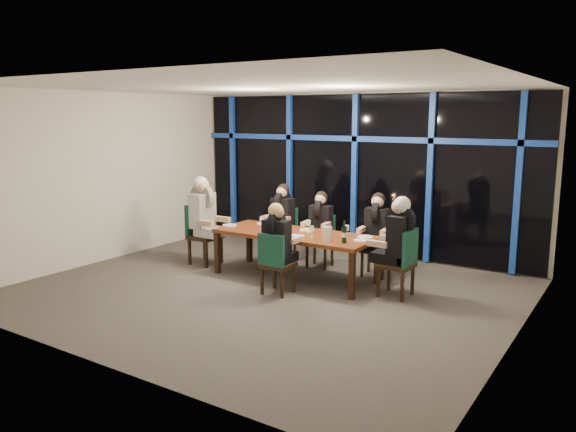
{
  "coord_description": "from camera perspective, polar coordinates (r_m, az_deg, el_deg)",
  "views": [
    {
      "loc": [
        4.67,
        -6.57,
        2.6
      ],
      "look_at": [
        0.0,
        0.6,
        1.05
      ],
      "focal_mm": 35.0,
      "sensor_mm": 36.0,
      "label": 1
    }
  ],
  "objects": [
    {
      "name": "diner_far_mid",
      "position": [
        9.58,
        3.28,
        -0.22
      ],
      "size": [
        0.48,
        0.59,
        0.87
      ],
      "rotation": [
        0.0,
        0.0,
        0.13
      ],
      "color": "black",
      "rests_on": "ground"
    },
    {
      "name": "dining_table",
      "position": [
        8.93,
        0.7,
        -2.13
      ],
      "size": [
        2.6,
        1.0,
        0.75
      ],
      "color": "brown",
      "rests_on": "ground"
    },
    {
      "name": "wine_bottle",
      "position": [
        8.23,
        5.73,
        -1.86
      ],
      "size": [
        0.08,
        0.08,
        0.33
      ],
      "rotation": [
        0.0,
        0.0,
        -0.18
      ],
      "color": "black",
      "rests_on": "dining_table"
    },
    {
      "name": "diner_end_left",
      "position": [
        9.85,
        -8.52,
        0.83
      ],
      "size": [
        0.66,
        0.53,
        1.03
      ],
      "rotation": [
        0.0,
        0.0,
        1.56
      ],
      "color": "black",
      "rests_on": "ground"
    },
    {
      "name": "wine_glass_e",
      "position": [
        8.56,
        5.98,
        -1.29
      ],
      "size": [
        0.08,
        0.08,
        0.2
      ],
      "color": "white",
      "rests_on": "dining_table"
    },
    {
      "name": "window_wall",
      "position": [
        10.63,
        6.95,
        4.53
      ],
      "size": [
        6.86,
        0.43,
        2.94
      ],
      "color": "black",
      "rests_on": "ground"
    },
    {
      "name": "chair_far_mid",
      "position": [
        9.72,
        3.43,
        -2.22
      ],
      "size": [
        0.47,
        0.47,
        0.9
      ],
      "rotation": [
        0.0,
        0.0,
        0.13
      ],
      "color": "black",
      "rests_on": "ground"
    },
    {
      "name": "diner_near_mid",
      "position": [
        8.14,
        -1.04,
        -1.91
      ],
      "size": [
        0.47,
        0.58,
        0.9
      ],
      "rotation": [
        0.0,
        0.0,
        3.18
      ],
      "color": "black",
      "rests_on": "ground"
    },
    {
      "name": "tea_light",
      "position": [
        8.82,
        -1.17,
        -1.75
      ],
      "size": [
        0.05,
        0.05,
        0.03
      ],
      "primitive_type": "cylinder",
      "color": "#F5A849",
      "rests_on": "dining_table"
    },
    {
      "name": "diner_far_left",
      "position": [
        10.05,
        -0.66,
        0.53
      ],
      "size": [
        0.47,
        0.58,
        0.92
      ],
      "rotation": [
        0.0,
        0.0,
        0.01
      ],
      "color": "black",
      "rests_on": "ground"
    },
    {
      "name": "plate_far_mid",
      "position": [
        9.09,
        1.94,
        -1.43
      ],
      "size": [
        0.24,
        0.24,
        0.01
      ],
      "primitive_type": "cylinder",
      "color": "white",
      "rests_on": "dining_table"
    },
    {
      "name": "plate_end_right",
      "position": [
        8.41,
        7.49,
        -2.47
      ],
      "size": [
        0.24,
        0.24,
        0.01
      ],
      "primitive_type": "cylinder",
      "color": "white",
      "rests_on": "dining_table"
    },
    {
      "name": "wine_glass_c",
      "position": [
        8.61,
        2.44,
        -1.33
      ],
      "size": [
        0.06,
        0.06,
        0.17
      ],
      "color": "silver",
      "rests_on": "dining_table"
    },
    {
      "name": "wine_glass_b",
      "position": [
        8.95,
        2.08,
        -0.78
      ],
      "size": [
        0.07,
        0.07,
        0.19
      ],
      "color": "white",
      "rests_on": "dining_table"
    },
    {
      "name": "chair_near_mid",
      "position": [
        8.16,
        -1.32,
        -4.53
      ],
      "size": [
        0.45,
        0.45,
        0.92
      ],
      "rotation": [
        0.0,
        0.0,
        3.18
      ],
      "color": "black",
      "rests_on": "ground"
    },
    {
      "name": "diner_end_right",
      "position": [
        8.13,
        11.05,
        -1.58
      ],
      "size": [
        0.63,
        0.5,
        0.98
      ],
      "rotation": [
        0.0,
        0.0,
        4.68
      ],
      "color": "black",
      "rests_on": "ground"
    },
    {
      "name": "plate_far_right",
      "position": [
        8.65,
        7.86,
        -2.13
      ],
      "size": [
        0.24,
        0.24,
        0.01
      ],
      "primitive_type": "cylinder",
      "color": "white",
      "rests_on": "dining_table"
    },
    {
      "name": "room",
      "position": [
        8.08,
        -2.34,
        6.18
      ],
      "size": [
        7.04,
        7.0,
        3.02
      ],
      "color": "#504B46",
      "rests_on": "ground"
    },
    {
      "name": "plate_near_mid",
      "position": [
        8.64,
        0.92,
        -2.05
      ],
      "size": [
        0.24,
        0.24,
        0.01
      ],
      "primitive_type": "cylinder",
      "color": "white",
      "rests_on": "dining_table"
    },
    {
      "name": "chair_far_right",
      "position": [
        9.3,
        9.1,
        -2.8
      ],
      "size": [
        0.48,
        0.48,
        0.93
      ],
      "rotation": [
        0.0,
        0.0,
        0.11
      ],
      "color": "black",
      "rests_on": "ground"
    },
    {
      "name": "wine_glass_a",
      "position": [
        8.96,
        -0.83,
        -0.74
      ],
      "size": [
        0.07,
        0.07,
        0.19
      ],
      "color": "silver",
      "rests_on": "dining_table"
    },
    {
      "name": "plate_far_left",
      "position": [
        9.62,
        -2.5,
        -0.78
      ],
      "size": [
        0.24,
        0.24,
        0.01
      ],
      "primitive_type": "cylinder",
      "color": "white",
      "rests_on": "dining_table"
    },
    {
      "name": "chair_end_left",
      "position": [
        9.99,
        -8.84,
        -1.48
      ],
      "size": [
        0.49,
        0.49,
        1.05
      ],
      "rotation": [
        0.0,
        0.0,
        1.56
      ],
      "color": "black",
      "rests_on": "ground"
    },
    {
      "name": "water_pitcher",
      "position": [
        8.34,
        4.05,
        -1.81
      ],
      "size": [
        0.13,
        0.12,
        0.22
      ],
      "rotation": [
        0.0,
        0.0,
        -0.42
      ],
      "color": "silver",
      "rests_on": "dining_table"
    },
    {
      "name": "plate_end_left",
      "position": [
        9.53,
        -5.97,
        -0.94
      ],
      "size": [
        0.24,
        0.24,
        0.01
      ],
      "primitive_type": "cylinder",
      "color": "white",
      "rests_on": "dining_table"
    },
    {
      "name": "chair_end_right",
      "position": [
        8.19,
        11.5,
        -4.36
      ],
      "size": [
        0.48,
        0.48,
        1.0
      ],
      "rotation": [
        0.0,
        0.0,
        4.68
      ],
      "color": "black",
      "rests_on": "ground"
    },
    {
      "name": "chair_far_left",
      "position": [
        10.19,
        -0.41,
        -1.48
      ],
      "size": [
        0.44,
        0.44,
        0.94
      ],
      "rotation": [
        0.0,
        0.0,
        0.01
      ],
      "color": "black",
      "rests_on": "ground"
    },
    {
      "name": "wine_glass_d",
      "position": [
        9.29,
        -2.72,
        -0.49
      ],
      "size": [
        0.06,
        0.06,
        0.16
      ],
      "color": "white",
      "rests_on": "dining_table"
    },
    {
      "name": "diner_far_right",
      "position": [
        9.15,
        9.01,
        -0.64
      ],
      "size": [
        0.49,
        0.6,
        0.91
      ],
      "rotation": [
        0.0,
        0.0,
        0.11
      ],
      "color": "black",
      "rests_on": "ground"
    }
  ]
}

